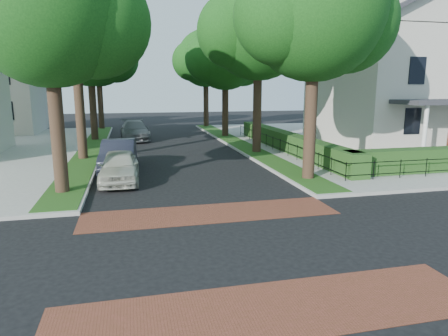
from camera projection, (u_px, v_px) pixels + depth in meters
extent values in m
plane|color=black|center=(233.00, 248.00, 11.13)|extent=(120.00, 120.00, 0.00)
cube|color=gray|center=(400.00, 139.00, 33.61)|extent=(30.00, 30.00, 0.15)
cube|color=brown|center=(211.00, 213.00, 14.18)|extent=(9.00, 2.20, 0.01)
cube|color=brown|center=(273.00, 309.00, 8.08)|extent=(9.00, 2.20, 0.01)
cube|color=#244513|center=(239.00, 143.00, 30.52)|extent=(1.60, 29.80, 0.02)
cube|color=#244513|center=(91.00, 148.00, 28.10)|extent=(1.60, 29.80, 0.02)
cylinder|color=black|center=(311.00, 100.00, 18.27)|extent=(0.56, 0.56, 7.35)
sphere|color=#103C10|center=(315.00, 10.00, 17.49)|extent=(6.20, 6.20, 6.20)
sphere|color=#103C10|center=(346.00, 22.00, 18.24)|extent=(4.65, 4.65, 4.65)
sphere|color=#103C10|center=(284.00, 15.00, 17.01)|extent=(4.34, 4.34, 4.34)
sphere|color=#103C10|center=(303.00, 5.00, 18.89)|extent=(4.03, 4.03, 4.03)
cylinder|color=black|center=(257.00, 93.00, 25.86)|extent=(0.56, 0.56, 7.70)
sphere|color=#103C10|center=(259.00, 27.00, 25.04)|extent=(6.60, 6.60, 6.60)
sphere|color=#103C10|center=(284.00, 35.00, 25.82)|extent=(4.95, 4.95, 4.95)
sphere|color=#103C10|center=(234.00, 31.00, 24.54)|extent=(4.62, 4.62, 4.62)
sphere|color=#103C10|center=(252.00, 23.00, 26.54)|extent=(4.29, 4.29, 4.29)
cylinder|color=black|center=(225.00, 98.00, 34.55)|extent=(0.56, 0.56, 6.65)
sphere|color=#103C10|center=(225.00, 56.00, 33.84)|extent=(5.80, 5.80, 5.80)
sphere|color=#103C10|center=(242.00, 61.00, 34.57)|extent=(4.35, 4.35, 4.35)
sphere|color=#103C10|center=(209.00, 59.00, 33.39)|extent=(4.06, 4.06, 4.06)
sphere|color=#103C10|center=(223.00, 51.00, 35.15)|extent=(3.77, 3.77, 3.77)
cylinder|color=black|center=(206.00, 94.00, 43.10)|extent=(0.56, 0.56, 7.00)
sphere|color=#103C10|center=(206.00, 58.00, 42.35)|extent=(6.00, 6.00, 6.00)
sphere|color=#103C10|center=(220.00, 63.00, 43.09)|extent=(4.50, 4.50, 4.50)
sphere|color=#103C10|center=(192.00, 61.00, 41.89)|extent=(4.20, 4.20, 4.20)
sphere|color=#103C10|center=(204.00, 54.00, 43.70)|extent=(3.90, 3.90, 3.90)
cylinder|color=black|center=(55.00, 106.00, 15.84)|extent=(0.56, 0.56, 7.00)
sphere|color=#103C10|center=(47.00, 8.00, 15.09)|extent=(6.00, 6.00, 6.00)
sphere|color=#103C10|center=(94.00, 22.00, 15.83)|extent=(4.50, 4.50, 4.50)
sphere|color=#103C10|center=(3.00, 14.00, 14.63)|extent=(4.20, 4.20, 4.20)
sphere|color=#103C10|center=(56.00, 2.00, 16.44)|extent=(3.90, 3.90, 3.90)
cylinder|color=black|center=(78.00, 91.00, 23.36)|extent=(0.56, 0.56, 8.05)
sphere|color=#103C10|center=(73.00, 14.00, 22.50)|extent=(6.40, 6.40, 6.40)
sphere|color=#103C10|center=(106.00, 23.00, 23.26)|extent=(4.80, 4.80, 4.80)
sphere|color=#103C10|center=(42.00, 18.00, 22.01)|extent=(4.48, 4.48, 4.48)
sphere|color=#103C10|center=(78.00, 10.00, 23.95)|extent=(4.16, 4.16, 4.16)
cylinder|color=black|center=(92.00, 97.00, 32.06)|extent=(0.56, 0.56, 6.86)
sphere|color=#103C10|center=(89.00, 50.00, 31.33)|extent=(5.60, 5.60, 5.60)
sphere|color=#103C10|center=(110.00, 56.00, 32.04)|extent=(4.20, 4.20, 4.20)
sphere|color=#103C10|center=(70.00, 54.00, 30.89)|extent=(3.92, 3.92, 3.92)
sphere|color=#103C10|center=(92.00, 45.00, 32.59)|extent=(3.64, 3.64, 3.64)
cylinder|color=black|center=(100.00, 93.00, 40.61)|extent=(0.56, 0.56, 7.14)
sphere|color=#103C10|center=(97.00, 55.00, 39.85)|extent=(6.20, 6.20, 6.20)
sphere|color=#103C10|center=(115.00, 60.00, 40.60)|extent=(4.65, 4.65, 4.65)
sphere|color=#103C10|center=(81.00, 58.00, 39.38)|extent=(4.34, 4.34, 4.34)
sphere|color=#103C10|center=(99.00, 51.00, 41.25)|extent=(4.03, 4.03, 4.03)
cube|color=#214718|center=(288.00, 142.00, 27.01)|extent=(1.00, 18.00, 1.20)
cube|color=beige|center=(408.00, 90.00, 29.48)|extent=(12.00, 10.00, 8.00)
cylinder|color=white|center=(425.00, 131.00, 22.15)|extent=(0.24, 0.24, 3.00)
cube|color=brown|center=(9.00, 40.00, 35.54)|extent=(0.80, 0.80, 3.64)
imported|color=beige|center=(119.00, 167.00, 18.64)|extent=(1.88, 4.44, 1.50)
imported|color=#1E202D|center=(119.00, 155.00, 21.32)|extent=(1.98, 5.02, 1.63)
imported|color=slate|center=(135.00, 130.00, 33.46)|extent=(2.53, 5.61, 1.60)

